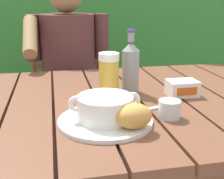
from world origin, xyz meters
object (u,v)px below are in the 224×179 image
Objects in this scene: beer_glass at (109,76)px; table_knife at (143,110)px; serving_plate at (105,121)px; beer_bottle at (131,66)px; water_glass_small at (169,109)px; butter_tub at (182,88)px; chair_near_diner at (69,91)px; bread_roll at (134,116)px; soup_bowl at (105,107)px; person_eating at (69,65)px.

beer_glass is 1.08× the size of table_knife.
serving_plate is 1.15× the size of beer_bottle.
butter_tub is (0.13, 0.19, 0.00)m from water_glass_small.
chair_near_diner is 0.94m from beer_bottle.
butter_tub is at bearing 30.17° from serving_plate.
bread_roll is 0.38m from butter_tub.
beer_glass is (0.05, 0.22, 0.04)m from soup_bowl.
serving_plate is at bearing -87.45° from chair_near_diner.
serving_plate is at bearing -86.72° from person_eating.
chair_near_diner is at bearing 112.35° from butter_tub.
table_knife is (0.14, 0.06, -0.05)m from soup_bowl.
person_eating is 0.92m from serving_plate.
beer_glass reaches higher than serving_plate.
person_eating reaches higher than serving_plate.
water_glass_small is (0.20, -0.00, 0.02)m from serving_plate.
soup_bowl is 0.10m from bread_roll.
chair_near_diner is at bearing 103.22° from beer_bottle.
bread_roll is (0.12, -1.20, 0.30)m from chair_near_diner.
table_knife is (0.07, 0.14, -0.04)m from bread_roll.
butter_tub is at bearing 30.17° from soup_bowl.
chair_near_diner is at bearing 96.53° from beer_glass.
soup_bowl reaches higher than serving_plate.
beer_glass is at bearing 124.06° from water_glass_small.
beer_bottle is at bearing 76.57° from bread_roll.
water_glass_small is at bearing 28.92° from bread_roll.
soup_bowl is at bearing 179.42° from water_glass_small.
beer_bottle reaches higher than bread_roll.
beer_glass is 0.69× the size of beer_bottle.
soup_bowl is 1.38× the size of table_knife.
beer_glass is 2.43× the size of water_glass_small.
table_knife is at bearing -60.97° from beer_glass.
chair_near_diner is 1.16m from soup_bowl.
water_glass_small is at bearing -0.58° from serving_plate.
serving_plate is at bearing 179.42° from water_glass_small.
serving_plate is 0.04m from soup_bowl.
butter_tub is (0.18, -0.08, -0.07)m from beer_bottle.
chair_near_diner is at bearing 100.07° from table_knife.
table_knife is at bearing 25.14° from soup_bowl.
serving_plate is at bearing -149.83° from butter_tub.
serving_plate is (0.05, -0.92, 0.03)m from person_eating.
person_eating reaches higher than soup_bowl.
person_eating is 10.87× the size of bread_roll.
serving_plate is 0.38m from butter_tub.
beer_glass is at bearing 76.10° from serving_plate.
bread_roll is 0.71× the size of table_knife.
person_eating reaches higher than table_knife.
butter_tub reaches higher than serving_plate.
chair_near_diner is 1.10m from table_knife.
soup_bowl is at bearing -87.45° from chair_near_diner.
bread_roll reaches higher than table_knife.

